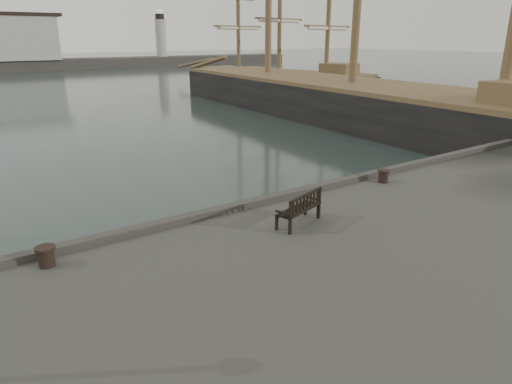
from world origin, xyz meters
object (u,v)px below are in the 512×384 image
at_px(bench, 299,214).
at_px(bollard_right, 383,176).
at_px(bollard_left, 46,256).
at_px(tall_ship_far, 279,84).
at_px(tall_ship_main, 350,109).

bearing_deg(bench, bollard_right, -2.66).
relative_size(bench, bollard_right, 3.62).
bearing_deg(bollard_right, bollard_left, 179.41).
bearing_deg(bollard_left, tall_ship_far, 46.72).
xyz_separation_m(tall_ship_main, tall_ship_far, (8.14, 19.93, -0.10)).
xyz_separation_m(bollard_left, tall_ship_main, (25.53, 15.82, -0.97)).
relative_size(bollard_left, bollard_right, 1.04).
height_order(bench, bollard_left, bench).
bearing_deg(bench, tall_ship_main, 24.23).
height_order(bollard_left, tall_ship_far, tall_ship_far).
distance_m(bollard_left, tall_ship_main, 30.05).
relative_size(bollard_right, tall_ship_main, 0.01).
distance_m(bench, tall_ship_far, 46.30).
distance_m(bench, tall_ship_main, 26.06).
xyz_separation_m(bench, bollard_right, (4.67, 1.18, -0.06)).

